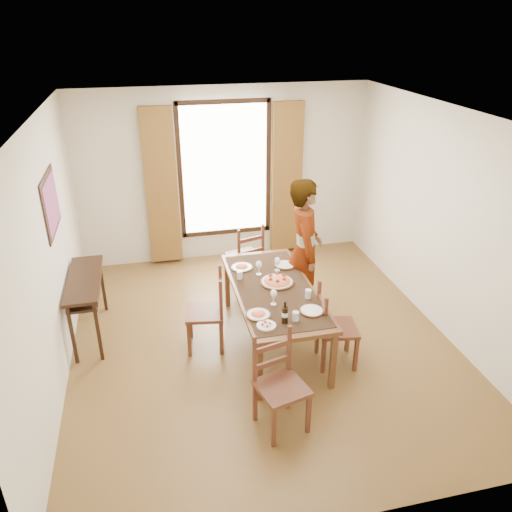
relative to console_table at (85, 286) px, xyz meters
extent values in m
plane|color=#462E15|center=(2.03, -0.60, -0.68)|extent=(5.00, 5.00, 0.00)
cube|color=beige|center=(2.03, 1.90, 0.67)|extent=(4.50, 0.10, 2.70)
cube|color=beige|center=(2.03, -3.10, 0.67)|extent=(4.50, 0.10, 2.70)
cube|color=beige|center=(-0.22, -0.60, 0.67)|extent=(0.10, 5.00, 2.70)
cube|color=beige|center=(4.28, -0.60, 0.67)|extent=(0.10, 5.00, 2.70)
cube|color=white|center=(2.03, -0.60, 2.04)|extent=(4.50, 5.00, 0.04)
cube|color=white|center=(2.03, 1.87, 0.77)|extent=(1.30, 0.04, 2.00)
cube|color=brown|center=(1.05, 1.81, 0.57)|extent=(0.48, 0.10, 2.40)
cube|color=brown|center=(3.01, 1.81, 0.57)|extent=(0.48, 0.10, 2.40)
cube|color=black|center=(-0.21, 0.00, 1.07)|extent=(0.02, 0.86, 0.66)
cube|color=red|center=(-0.20, 0.00, 1.07)|extent=(0.01, 0.76, 0.56)
cube|color=black|center=(0.00, 0.00, 0.10)|extent=(0.38, 1.20, 0.04)
cube|color=black|center=(0.00, 0.00, -0.02)|extent=(0.34, 1.10, 0.03)
cube|color=black|center=(-0.14, -0.55, -0.30)|extent=(0.04, 0.04, 0.76)
cube|color=black|center=(-0.14, 0.55, -0.30)|extent=(0.04, 0.04, 0.76)
cube|color=black|center=(0.14, -0.55, -0.30)|extent=(0.04, 0.04, 0.76)
cube|color=black|center=(0.14, 0.55, -0.30)|extent=(0.04, 0.04, 0.76)
cube|color=brown|center=(2.16, -0.66, 0.04)|extent=(0.91, 2.01, 0.05)
cube|color=black|center=(2.16, -0.66, 0.07)|extent=(0.84, 1.85, 0.01)
cube|color=brown|center=(1.76, -1.61, -0.33)|extent=(0.06, 0.06, 0.70)
cube|color=brown|center=(1.76, 0.28, -0.33)|extent=(0.06, 0.06, 0.70)
cube|color=brown|center=(2.55, -1.61, -0.33)|extent=(0.06, 0.06, 0.70)
cube|color=brown|center=(2.55, 0.28, -0.33)|extent=(0.06, 0.06, 0.70)
cube|color=brown|center=(1.35, -0.55, -0.22)|extent=(0.50, 0.50, 0.04)
cube|color=brown|center=(1.19, -0.34, -0.45)|extent=(0.04, 0.04, 0.47)
cube|color=brown|center=(1.56, -0.40, -0.45)|extent=(0.04, 0.04, 0.47)
cube|color=brown|center=(1.14, -0.71, -0.45)|extent=(0.04, 0.04, 0.47)
cube|color=brown|center=(1.51, -0.77, -0.45)|extent=(0.04, 0.04, 0.47)
cube|color=brown|center=(1.57, -0.40, 0.04)|extent=(0.04, 0.04, 0.52)
cube|color=brown|center=(1.52, -0.77, 0.04)|extent=(0.04, 0.04, 0.52)
cube|color=brown|center=(1.54, -0.58, -0.06)|extent=(0.08, 0.37, 0.05)
cube|color=brown|center=(1.54, -0.58, 0.12)|extent=(0.08, 0.37, 0.05)
cube|color=brown|center=(2.11, 0.80, -0.21)|extent=(0.54, 0.54, 0.04)
cube|color=brown|center=(2.24, 1.04, -0.45)|extent=(0.04, 0.04, 0.47)
cube|color=brown|center=(2.34, 0.67, -0.45)|extent=(0.04, 0.04, 0.47)
cube|color=brown|center=(1.88, 0.93, -0.45)|extent=(0.04, 0.04, 0.47)
cube|color=brown|center=(1.98, 0.57, -0.45)|extent=(0.04, 0.04, 0.47)
cube|color=brown|center=(2.35, 0.66, 0.05)|extent=(0.04, 0.04, 0.52)
cube|color=brown|center=(1.98, 0.56, 0.05)|extent=(0.04, 0.04, 0.52)
cube|color=brown|center=(2.17, 0.61, -0.06)|extent=(0.37, 0.13, 0.05)
cube|color=brown|center=(2.17, 0.61, 0.13)|extent=(0.37, 0.13, 0.05)
cube|color=brown|center=(1.88, -2.01, -0.22)|extent=(0.53, 0.53, 0.04)
cube|color=brown|center=(1.75, -2.24, -0.45)|extent=(0.04, 0.04, 0.47)
cube|color=brown|center=(1.65, -1.88, -0.45)|extent=(0.04, 0.04, 0.47)
cube|color=brown|center=(2.11, -2.15, -0.45)|extent=(0.04, 0.04, 0.47)
cube|color=brown|center=(2.02, -1.79, -0.45)|extent=(0.04, 0.04, 0.47)
cube|color=brown|center=(1.65, -1.87, 0.04)|extent=(0.04, 0.04, 0.52)
cube|color=brown|center=(2.01, -1.78, 0.04)|extent=(0.04, 0.04, 0.52)
cube|color=brown|center=(1.83, -1.82, -0.06)|extent=(0.37, 0.12, 0.05)
cube|color=brown|center=(1.83, -1.82, 0.13)|extent=(0.37, 0.12, 0.05)
cube|color=brown|center=(2.76, -1.19, -0.23)|extent=(0.48, 0.48, 0.04)
cube|color=brown|center=(2.91, -1.40, -0.46)|extent=(0.04, 0.04, 0.46)
cube|color=brown|center=(2.55, -1.35, -0.46)|extent=(0.04, 0.04, 0.46)
cube|color=brown|center=(2.96, -1.04, -0.46)|extent=(0.04, 0.04, 0.46)
cube|color=brown|center=(2.60, -0.99, -0.46)|extent=(0.04, 0.04, 0.46)
cube|color=brown|center=(2.54, -1.34, 0.03)|extent=(0.04, 0.04, 0.51)
cube|color=brown|center=(2.59, -0.98, 0.03)|extent=(0.04, 0.04, 0.51)
cube|color=brown|center=(2.56, -1.16, -0.08)|extent=(0.08, 0.36, 0.05)
cube|color=brown|center=(2.56, -1.16, 0.11)|extent=(0.08, 0.36, 0.05)
imported|color=#96989E|center=(2.69, -0.14, 0.25)|extent=(0.85, 0.70, 1.87)
cylinder|color=silver|center=(2.47, -0.96, 0.12)|extent=(0.07, 0.07, 0.10)
cylinder|color=silver|center=(1.82, -0.35, 0.12)|extent=(0.07, 0.07, 0.10)
cylinder|color=silver|center=(2.20, -1.37, 0.12)|extent=(0.07, 0.07, 0.10)
camera|label=1|loc=(0.83, -5.51, 2.94)|focal=35.00mm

